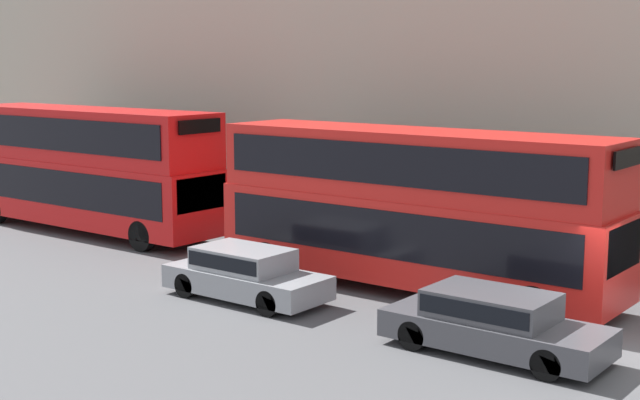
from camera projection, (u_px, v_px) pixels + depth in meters
The scene contains 6 objects.
ground_plane at pixel (626, 352), 18.67m from camera, with size 200.00×200.00×0.00m, color #515154.
bus_leading at pixel (413, 203), 23.33m from camera, with size 2.59×11.20×4.26m.
bus_second_in_queue at pixel (88, 164), 31.39m from camera, with size 2.59×11.29×4.37m.
car_dark_sedan at pixel (493, 321), 18.46m from camera, with size 1.83×4.68×1.33m.
car_hatchback at pixel (245, 272), 22.64m from camera, with size 1.77×4.38×1.34m.
pedestrian at pixel (175, 204), 32.63m from camera, with size 0.36×0.36×1.78m.
Camera 1 is at (-18.14, -5.84, 6.08)m, focal length 50.00 mm.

